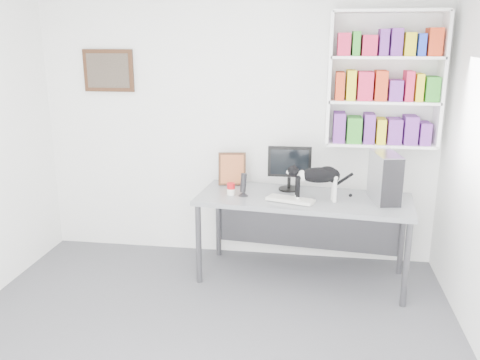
# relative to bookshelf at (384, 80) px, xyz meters

# --- Properties ---
(room) EXTENTS (4.01, 4.01, 2.70)m
(room) POSITION_rel_bookshelf_xyz_m (-1.40, -1.85, -0.50)
(room) COLOR #525358
(room) RESTS_ON ground
(bookshelf) EXTENTS (1.03, 0.28, 1.24)m
(bookshelf) POSITION_rel_bookshelf_xyz_m (0.00, 0.00, 0.00)
(bookshelf) COLOR white
(bookshelf) RESTS_ON room
(wall_art) EXTENTS (0.52, 0.04, 0.42)m
(wall_art) POSITION_rel_bookshelf_xyz_m (-2.70, 0.12, 0.05)
(wall_art) COLOR #4E2C19
(wall_art) RESTS_ON room
(desk) EXTENTS (2.01, 0.94, 0.81)m
(desk) POSITION_rel_bookshelf_xyz_m (-0.69, -0.38, -1.45)
(desk) COLOR gray
(desk) RESTS_ON room
(monitor) EXTENTS (0.42, 0.21, 0.44)m
(monitor) POSITION_rel_bookshelf_xyz_m (-0.84, -0.17, -0.82)
(monitor) COLOR black
(monitor) RESTS_ON desk
(keyboard) EXTENTS (0.45, 0.28, 0.03)m
(keyboard) POSITION_rel_bookshelf_xyz_m (-0.80, -0.52, -1.02)
(keyboard) COLOR beige
(keyboard) RESTS_ON desk
(pc_tower) EXTENTS (0.26, 0.46, 0.43)m
(pc_tower) POSITION_rel_bookshelf_xyz_m (0.02, -0.37, -0.82)
(pc_tower) COLOR silver
(pc_tower) RESTS_ON desk
(speaker) EXTENTS (0.13, 0.13, 0.22)m
(speaker) POSITION_rel_bookshelf_xyz_m (-1.25, -0.42, -0.93)
(speaker) COLOR black
(speaker) RESTS_ON desk
(leaning_print) EXTENTS (0.28, 0.14, 0.34)m
(leaning_print) POSITION_rel_bookshelf_xyz_m (-1.41, -0.07, -0.87)
(leaning_print) COLOR #4E2C19
(leaning_print) RESTS_ON desk
(soup_can) EXTENTS (0.08, 0.08, 0.11)m
(soup_can) POSITION_rel_bookshelf_xyz_m (-1.36, -0.40, -0.99)
(soup_can) COLOR red
(soup_can) RESTS_ON desk
(cat) EXTENTS (0.55, 0.23, 0.33)m
(cat) POSITION_rel_bookshelf_xyz_m (-0.57, -0.49, -0.88)
(cat) COLOR black
(cat) RESTS_ON desk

